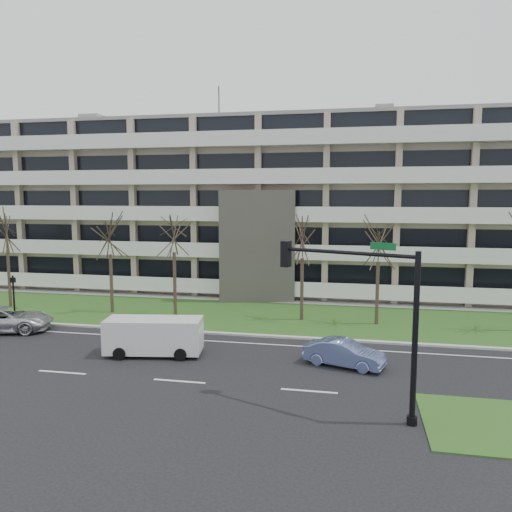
% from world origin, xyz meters
% --- Properties ---
extents(ground, '(160.00, 160.00, 0.00)m').
position_xyz_m(ground, '(0.00, 0.00, 0.00)').
color(ground, black).
rests_on(ground, ground).
extents(grass_verge, '(90.00, 10.00, 0.06)m').
position_xyz_m(grass_verge, '(0.00, 13.00, 0.03)').
color(grass_verge, '#31521B').
rests_on(grass_verge, ground).
extents(curb, '(90.00, 0.35, 0.12)m').
position_xyz_m(curb, '(0.00, 8.00, 0.06)').
color(curb, '#B2B2AD').
rests_on(curb, ground).
extents(sidewalk, '(90.00, 2.00, 0.08)m').
position_xyz_m(sidewalk, '(0.00, 18.50, 0.04)').
color(sidewalk, '#B2B2AD').
rests_on(sidewalk, ground).
extents(lane_edge_line, '(90.00, 0.12, 0.01)m').
position_xyz_m(lane_edge_line, '(0.00, 6.50, 0.01)').
color(lane_edge_line, white).
rests_on(lane_edge_line, ground).
extents(apartment_building, '(60.50, 15.10, 18.75)m').
position_xyz_m(apartment_building, '(-0.01, 25.32, 7.61)').
color(apartment_building, '#BDA993').
rests_on(apartment_building, ground).
extents(silver_pickup, '(6.11, 4.04, 1.56)m').
position_xyz_m(silver_pickup, '(-13.71, 6.01, 0.78)').
color(silver_pickup, silver).
rests_on(silver_pickup, ground).
extents(blue_sedan, '(4.27, 2.54, 1.33)m').
position_xyz_m(blue_sedan, '(7.42, 3.61, 0.66)').
color(blue_sedan, '#7084C3').
rests_on(blue_sedan, ground).
extents(white_van, '(5.35, 2.70, 1.99)m').
position_xyz_m(white_van, '(-2.61, 3.46, 1.19)').
color(white_van, white).
rests_on(white_van, ground).
extents(traffic_signal, '(5.50, 2.42, 6.79)m').
position_xyz_m(traffic_signal, '(8.28, -1.78, 4.39)').
color(traffic_signal, black).
rests_on(traffic_signal, ground).
extents(pedestrian_signal, '(0.31, 0.25, 3.15)m').
position_xyz_m(pedestrian_signal, '(-14.97, 8.53, 2.01)').
color(pedestrian_signal, black).
rests_on(pedestrian_signal, ground).
extents(tree_1, '(4.02, 4.02, 8.04)m').
position_xyz_m(tree_1, '(-18.10, 12.19, 6.25)').
color(tree_1, '#382B21').
rests_on(tree_1, ground).
extents(tree_2, '(3.86, 3.86, 7.73)m').
position_xyz_m(tree_2, '(-9.52, 12.00, 6.01)').
color(tree_2, '#382B21').
rests_on(tree_2, ground).
extents(tree_3, '(4.09, 4.09, 8.17)m').
position_xyz_m(tree_3, '(-4.66, 12.02, 6.36)').
color(tree_3, '#382B21').
rests_on(tree_3, ground).
extents(tree_4, '(3.85, 3.85, 7.71)m').
position_xyz_m(tree_4, '(4.34, 12.49, 5.99)').
color(tree_4, '#382B21').
rests_on(tree_4, ground).
extents(tree_5, '(3.72, 3.72, 7.45)m').
position_xyz_m(tree_5, '(9.36, 12.25, 5.79)').
color(tree_5, '#382B21').
rests_on(tree_5, ground).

